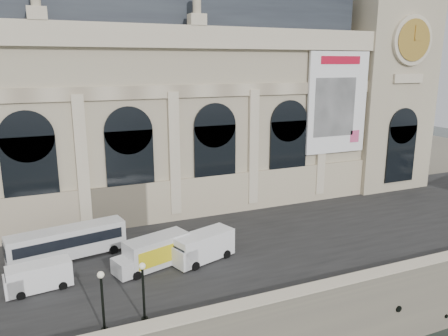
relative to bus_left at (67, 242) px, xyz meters
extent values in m
cube|color=#79715D|center=(11.37, 19.15, -4.76)|extent=(160.00, 70.00, 6.00)
cube|color=#2D2D2D|center=(11.37, -1.85, -1.73)|extent=(160.00, 24.00, 0.06)
cube|color=#79715D|center=(11.37, -15.25, -1.21)|extent=(160.00, 1.20, 1.10)
cube|color=beige|center=(11.37, -15.25, -0.61)|extent=(160.00, 1.40, 0.12)
cube|color=#B8AC8D|center=(5.37, 15.15, 9.24)|extent=(68.00, 18.00, 22.00)
cube|color=beige|center=(5.37, 6.00, 0.74)|extent=(68.60, 0.40, 5.00)
cube|color=beige|center=(5.37, 5.85, 19.04)|extent=(69.00, 0.80, 2.40)
cube|color=beige|center=(5.37, 6.00, 13.24)|extent=(68.00, 0.30, 1.40)
cube|color=#293037|center=(5.37, 15.15, 23.24)|extent=(64.00, 15.00, 6.00)
cube|color=black|center=(-2.63, 5.97, 4.74)|extent=(5.20, 0.25, 9.00)
cylinder|color=black|center=(-2.63, 5.97, 9.24)|extent=(5.20, 0.25, 5.20)
cube|color=beige|center=(2.37, 5.90, 6.24)|extent=(1.20, 0.50, 14.00)
cube|color=black|center=(7.37, 5.97, 4.74)|extent=(5.20, 0.25, 9.00)
cylinder|color=black|center=(7.37, 5.97, 9.24)|extent=(5.20, 0.25, 5.20)
cube|color=beige|center=(12.37, 5.90, 6.24)|extent=(1.20, 0.50, 14.00)
cube|color=black|center=(17.37, 5.97, 4.74)|extent=(5.20, 0.25, 9.00)
cylinder|color=black|center=(17.37, 5.97, 9.24)|extent=(5.20, 0.25, 5.20)
cube|color=beige|center=(22.37, 5.90, 6.24)|extent=(1.20, 0.50, 14.00)
cube|color=black|center=(27.37, 5.97, 4.74)|extent=(5.20, 0.25, 9.00)
cylinder|color=black|center=(27.37, 5.97, 9.24)|extent=(5.20, 0.25, 5.20)
cube|color=beige|center=(32.37, 5.90, 6.24)|extent=(1.20, 0.50, 14.00)
cube|color=white|center=(34.37, 5.70, 11.24)|extent=(9.00, 0.35, 13.00)
cube|color=#B00B24|center=(34.37, 5.50, 16.64)|extent=(6.00, 0.06, 1.00)
cube|color=gray|center=(33.87, 5.50, 10.74)|extent=(6.20, 0.06, 7.50)
cube|color=#CD4877|center=(37.37, 5.50, 6.74)|extent=(1.40, 0.06, 1.60)
cube|color=#B8AC8D|center=(45.37, 12.15, 13.24)|extent=(12.00, 14.00, 30.00)
cylinder|color=beige|center=(45.37, 4.90, 19.24)|extent=(6.60, 0.50, 6.60)
cylinder|color=black|center=(45.37, 4.60, 19.24)|extent=(5.40, 0.15, 5.40)
cylinder|color=gold|center=(45.37, 4.53, 19.24)|extent=(5.50, 0.06, 5.50)
cube|color=gold|center=(45.37, 4.45, 20.14)|extent=(0.14, 0.05, 2.00)
cube|color=gold|center=(45.97, 4.45, 19.24)|extent=(1.40, 0.05, 0.14)
cube|color=black|center=(45.37, 5.00, 3.74)|extent=(5.00, 0.25, 8.00)
cube|color=silver|center=(0.01, 0.00, 0.01)|extent=(10.81, 3.97, 2.73)
cube|color=black|center=(-5.22, -0.90, 0.27)|extent=(0.42, 2.01, 1.06)
cube|color=black|center=(0.21, -1.12, 0.36)|extent=(9.58, 1.73, 0.97)
cube|color=black|center=(-0.18, 1.13, 0.36)|extent=(9.58, 1.73, 0.97)
cylinder|color=black|center=(-3.71, -1.76, -1.32)|extent=(0.91, 0.41, 0.88)
cylinder|color=black|center=(-4.09, 0.41, -1.32)|extent=(0.91, 0.41, 0.88)
cylinder|color=black|center=(4.11, -0.41, -1.32)|extent=(0.91, 0.41, 0.88)
cylinder|color=black|center=(3.74, 1.76, -1.32)|extent=(0.91, 0.41, 0.88)
cube|color=white|center=(-2.53, -4.99, -0.53)|extent=(5.10, 2.49, 2.09)
cube|color=white|center=(-4.48, -5.23, -0.85)|extent=(1.59, 2.06, 1.45)
cube|color=black|center=(-4.99, -5.29, -0.35)|extent=(0.26, 1.63, 0.73)
cylinder|color=black|center=(-3.98, -6.13, -1.41)|extent=(0.71, 0.31, 0.69)
cylinder|color=black|center=(-4.21, -4.23, -1.41)|extent=(0.71, 0.31, 0.69)
cylinder|color=black|center=(-0.86, -5.75, -1.41)|extent=(0.71, 0.31, 0.69)
cylinder|color=black|center=(-1.09, -3.85, -1.41)|extent=(0.71, 0.31, 0.69)
cube|color=white|center=(11.66, -5.13, -0.29)|extent=(6.27, 3.99, 2.49)
cube|color=white|center=(9.44, -5.86, -0.67)|extent=(2.27, 2.68, 1.73)
cube|color=black|center=(8.86, -6.05, -0.08)|extent=(0.67, 1.87, 0.87)
cylinder|color=black|center=(10.24, -6.80, -1.34)|extent=(0.87, 0.52, 0.82)
cylinder|color=black|center=(9.53, -4.63, -1.34)|extent=(0.87, 0.52, 0.82)
cylinder|color=black|center=(13.80, -5.62, -1.34)|extent=(0.87, 0.52, 0.82)
cylinder|color=black|center=(13.08, -3.46, -1.34)|extent=(0.87, 0.52, 0.82)
cube|color=silver|center=(7.35, -4.60, -0.25)|extent=(6.25, 3.88, 2.63)
cube|color=gold|center=(7.69, -5.70, -0.25)|extent=(4.85, 1.57, 1.56)
cube|color=#B00B24|center=(7.69, -5.70, -0.25)|extent=(2.80, 0.91, 0.58)
cube|color=silver|center=(4.19, -5.59, -0.83)|extent=(2.13, 2.51, 1.46)
cylinder|color=black|center=(5.08, -6.48, -1.37)|extent=(0.82, 0.49, 0.78)
cylinder|color=black|center=(4.41, -4.35, -1.37)|extent=(0.82, 0.49, 0.78)
cylinder|color=black|center=(9.73, -5.03, -1.37)|extent=(0.82, 0.49, 0.78)
cylinder|color=black|center=(9.06, -2.89, -1.37)|extent=(0.82, 0.49, 0.78)
cylinder|color=black|center=(1.37, -13.24, -1.54)|extent=(0.48, 0.48, 0.43)
cylinder|color=black|center=(1.37, -13.24, 0.41)|extent=(0.17, 0.17, 4.33)
sphere|color=beige|center=(1.37, -13.24, 2.68)|extent=(0.48, 0.48, 0.48)
cylinder|color=black|center=(4.18, -13.05, -1.54)|extent=(0.48, 0.48, 0.43)
cylinder|color=black|center=(4.18, -13.05, 0.40)|extent=(0.17, 0.17, 4.32)
sphere|color=beige|center=(4.18, -13.05, 2.67)|extent=(0.48, 0.48, 0.48)
camera|label=1|loc=(-1.55, -40.65, 16.29)|focal=35.00mm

